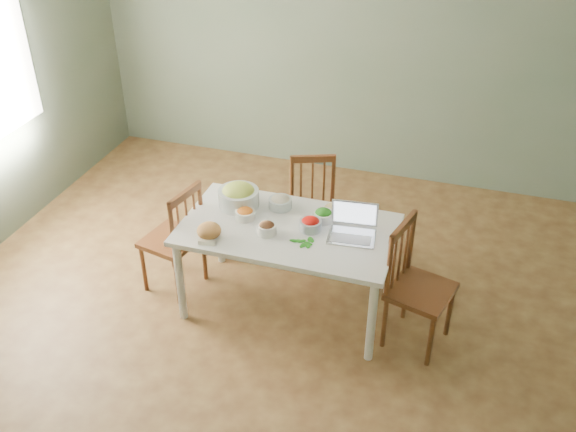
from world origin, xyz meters
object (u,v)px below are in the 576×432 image
(dining_table, at_px, (288,267))
(laptop, at_px, (352,224))
(chair_right, at_px, (421,288))
(bowl_squash, at_px, (239,195))
(bread_boule, at_px, (209,231))
(chair_left, at_px, (171,237))
(chair_far, at_px, (314,214))

(dining_table, distance_m, laptop, 0.67)
(chair_right, xyz_separation_m, bowl_squash, (-1.45, 0.27, 0.34))
(chair_right, bearing_deg, dining_table, 99.89)
(bread_boule, distance_m, bowl_squash, 0.47)
(dining_table, bearing_deg, bread_boule, -150.04)
(chair_left, xyz_separation_m, bread_boule, (0.45, -0.25, 0.32))
(chair_far, bearing_deg, bowl_squash, -156.47)
(dining_table, height_order, bowl_squash, bowl_squash)
(chair_left, distance_m, laptop, 1.47)
(dining_table, distance_m, chair_right, 1.01)
(chair_left, relative_size, chair_right, 0.97)
(chair_far, relative_size, bowl_squash, 2.95)
(dining_table, height_order, laptop, laptop)
(chair_left, distance_m, bread_boule, 0.61)
(chair_right, height_order, laptop, chair_right)
(chair_left, bearing_deg, chair_far, 136.63)
(bowl_squash, bearing_deg, chair_far, 44.25)
(chair_left, bearing_deg, chair_right, 100.16)
(dining_table, distance_m, chair_left, 0.95)
(dining_table, height_order, chair_far, chair_far)
(chair_left, bearing_deg, bread_boule, 72.73)
(chair_far, relative_size, bread_boule, 5.26)
(chair_far, bearing_deg, laptop, -75.21)
(chair_right, bearing_deg, laptop, 94.22)
(dining_table, xyz_separation_m, laptop, (0.47, 0.01, 0.48))
(chair_right, bearing_deg, bread_boule, 112.50)
(chair_left, height_order, laptop, laptop)
(chair_far, height_order, chair_left, chair_left)
(chair_far, distance_m, bowl_squash, 0.75)
(chair_right, relative_size, bowl_squash, 3.11)
(chair_far, xyz_separation_m, chair_right, (0.98, -0.73, 0.03))
(chair_far, xyz_separation_m, bread_boule, (-0.52, -0.92, 0.33))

